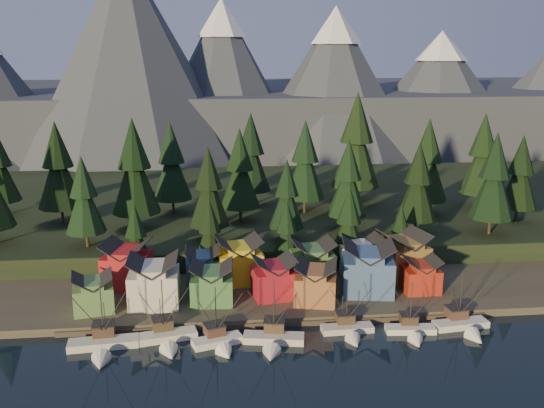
{
  "coord_description": "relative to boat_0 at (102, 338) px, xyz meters",
  "views": [
    {
      "loc": [
        -11.32,
        -87.63,
        50.43
      ],
      "look_at": [
        0.7,
        30.0,
        19.68
      ],
      "focal_mm": 40.0,
      "sensor_mm": 36.0,
      "label": 1
    }
  ],
  "objects": [
    {
      "name": "house_front_2",
      "position": [
        18.78,
        15.42,
        3.38
      ],
      "size": [
        8.53,
        8.59,
        8.0
      ],
      "rotation": [
        0.0,
        0.0,
        -0.04
      ],
      "color": "#3E713D",
      "rests_on": "shore_strip"
    },
    {
      "name": "tree_hill_17",
      "position": [
        98.57,
        49.11,
        16.17
      ],
      "size": [
        9.81,
        9.81,
        22.86
      ],
      "color": "#332319",
      "rests_on": "hillside"
    },
    {
      "name": "shore_strip",
      "position": [
        30.57,
        31.11,
        -1.58
      ],
      "size": [
        400.0,
        50.0,
        1.5
      ],
      "primitive_type": "cube",
      "color": "#3C382C",
      "rests_on": "ground"
    },
    {
      "name": "tree_hill_13",
      "position": [
        86.57,
        39.11,
        17.4
      ],
      "size": [
        10.78,
        10.78,
        25.11
      ],
      "color": "#332319",
      "rests_on": "hillside"
    },
    {
      "name": "boat_3",
      "position": [
        29.22,
        -0.93,
        0.02
      ],
      "size": [
        11.41,
        12.08,
        12.52
      ],
      "rotation": [
        0.0,
        0.0,
        -0.18
      ],
      "color": "beige",
      "rests_on": "ground"
    },
    {
      "name": "boat_2",
      "position": [
        19.83,
        -0.58,
        0.01
      ],
      "size": [
        9.48,
        10.09,
        11.65
      ],
      "rotation": [
        0.0,
        0.0,
        0.3
      ],
      "color": "white",
      "rests_on": "ground"
    },
    {
      "name": "house_back_3",
      "position": [
        40.43,
        24.75,
        3.87
      ],
      "size": [
        9.35,
        8.46,
        8.94
      ],
      "rotation": [
        0.0,
        0.0,
        0.08
      ],
      "color": "#42703D",
      "rests_on": "shore_strip"
    },
    {
      "name": "tree_hill_15",
      "position": [
        30.57,
        73.11,
        18.32
      ],
      "size": [
        11.5,
        11.5,
        26.78
      ],
      "color": "#332319",
      "rests_on": "hillside"
    },
    {
      "name": "tree_hill_7",
      "position": [
        36.57,
        39.11,
        14.35
      ],
      "size": [
        8.39,
        8.39,
        19.55
      ],
      "color": "#332319",
      "rests_on": "hillside"
    },
    {
      "name": "tree_hill_3",
      "position": [
        0.57,
        51.11,
        19.07
      ],
      "size": [
        12.09,
        12.09,
        28.15
      ],
      "color": "#332319",
      "rests_on": "hillside"
    },
    {
      "name": "house_back_1",
      "position": [
        17.07,
        24.58,
        3.42
      ],
      "size": [
        7.33,
        7.42,
        8.08
      ],
      "rotation": [
        0.0,
        0.0,
        0.02
      ],
      "color": "#355A7E",
      "rests_on": "shore_strip"
    },
    {
      "name": "boat_6",
      "position": [
        64.69,
        1.21,
        -0.06
      ],
      "size": [
        10.77,
        11.52,
        12.02
      ],
      "rotation": [
        0.0,
        0.0,
        0.12
      ],
      "color": "silver",
      "rests_on": "ground"
    },
    {
      "name": "tree_hill_11",
      "position": [
        68.57,
        41.11,
        16.1
      ],
      "size": [
        9.76,
        9.76,
        22.73
      ],
      "color": "#332319",
      "rests_on": "hillside"
    },
    {
      "name": "hillside",
      "position": [
        30.57,
        81.11,
        0.67
      ],
      "size": [
        420.0,
        100.0,
        6.0
      ],
      "primitive_type": "cube",
      "color": "black",
      "rests_on": "ground"
    },
    {
      "name": "tree_shore_1",
      "position": [
        18.57,
        31.11,
        8.58
      ],
      "size": [
        7.4,
        7.4,
        17.23
      ],
      "color": "#332319",
      "rests_on": "shore_strip"
    },
    {
      "name": "tree_hill_5",
      "position": [
        18.57,
        41.11,
        15.99
      ],
      "size": [
        9.67,
        9.67,
        22.53
      ],
      "color": "#332319",
      "rests_on": "hillside"
    },
    {
      "name": "tree_hill_8",
      "position": [
        44.57,
        63.11,
        17.69
      ],
      "size": [
        11.0,
        11.0,
        25.63
      ],
      "color": "#332319",
      "rests_on": "hillside"
    },
    {
      "name": "house_front_3",
      "position": [
        31.18,
        16.7,
        3.55
      ],
      "size": [
        9.18,
        8.85,
        8.33
      ],
      "rotation": [
        0.0,
        0.0,
        0.14
      ],
      "color": "maroon",
      "rests_on": "shore_strip"
    },
    {
      "name": "tree_shore_4",
      "position": [
        61.57,
        31.11,
        7.07
      ],
      "size": [
        6.21,
        6.21,
        14.47
      ],
      "color": "#332319",
      "rests_on": "shore_strip"
    },
    {
      "name": "tree_hill_2",
      "position": [
        -9.43,
        39.11,
        15.24
      ],
      "size": [
        9.09,
        9.09,
        21.17
      ],
      "color": "#332319",
      "rests_on": "hillside"
    },
    {
      "name": "house_front_5",
      "position": [
        50.39,
        16.72,
        4.77
      ],
      "size": [
        11.46,
        10.69,
        10.66
      ],
      "rotation": [
        0.0,
        0.0,
        -0.16
      ],
      "color": "#395788",
      "rests_on": "shore_strip"
    },
    {
      "name": "tree_hill_9",
      "position": [
        52.57,
        46.11,
        16.25
      ],
      "size": [
        9.88,
        9.88,
        23.02
      ],
      "color": "#332319",
      "rests_on": "hillside"
    },
    {
      "name": "tree_hill_14",
      "position": [
        94.57,
        63.11,
        18.4
      ],
      "size": [
        11.57,
        11.57,
        26.94
      ],
      "color": "#332319",
      "rests_on": "hillside"
    },
    {
      "name": "tree_shore_3",
      "position": [
        49.57,
        31.11,
        9.64
      ],
      "size": [
        8.23,
        8.23,
        19.16
      ],
      "color": "#332319",
      "rests_on": "shore_strip"
    },
    {
      "name": "house_front_1",
      "position": [
        7.59,
        15.13,
        4.34
      ],
      "size": [
        9.52,
        9.14,
        9.83
      ],
      "rotation": [
        0.0,
        0.0,
        -0.0
      ],
      "color": "beige",
      "rests_on": "shore_strip"
    },
    {
      "name": "tree_hill_6",
      "position": [
        26.57,
        56.11,
        17.18
      ],
      "size": [
        10.6,
        10.6,
        24.7
      ],
      "color": "#332319",
      "rests_on": "hillside"
    },
    {
      "name": "ground",
      "position": [
        30.57,
        -8.89,
        -2.33
      ],
      "size": [
        500.0,
        500.0,
        0.0
      ],
      "primitive_type": "plane",
      "color": "black",
      "rests_on": "ground"
    },
    {
      "name": "house_back_2",
      "position": [
        24.57,
        25.39,
        4.32
      ],
      "size": [
        10.54,
        9.92,
        9.8
      ],
      "rotation": [
        0.0,
        0.0,
        0.17
      ],
      "color": "gold",
      "rests_on": "shore_strip"
    },
    {
      "name": "boat_4",
      "position": [
        43.28,
        1.74,
        -0.24
      ],
      "size": [
        9.81,
        10.62,
        11.1
      ],
      "rotation": [
        0.0,
        0.0,
        0.05
      ],
      "color": "beige",
      "rests_on": "ground"
    },
    {
      "name": "mountain_ridge",
      "position": [
        26.38,
        204.7,
        23.73
      ],
      "size": [
        560.0,
        190.0,
        90.0
      ],
      "color": "#4A4F5F",
      "rests_on": "ground"
    },
    {
      "name": "boat_1",
      "position": [
        10.52,
        1.68,
        -0.08
      ],
      "size": [
        12.08,
        12.73,
        12.37
      ],
      "rotation": [
        0.0,
        0.0,
        0.22
      ],
      "color": "silver",
      "rests_on": "ground"
    },
    {
      "name": "house_front_0",
      "position": [
        -3.75,
        13.5,
        3.05
      ],
      "size": [
        8.6,
        8.28,
        7.37
      ],
      "rotation": [
        0.0,
        0.0,
        0.2
      ],
      "color": "#558045",
      "rests_on": "shore_strip"
    },
    {
      "name": "dock",
      "position": [
        30.57,
        7.61,
        -1.83
      ],
      "size": [
        80.0,
        4.0,
        1.0
      ],
      "primitive_type": "cube",
      "color": "#473E32",
      "rests_on": "ground"
    },
    {
      "name": "boat_5",
      "position": [
        54.55,
        0.36,
        -0.33
      ],
      "size": [
        9.43,
        10.14,
        10.58
      ],
      "rotation": [
        0.0,
        0.0,
        -0.08
      ],
      "color": "white",
      "rests_on": "ground"
    },
    {
      "name": "tree_shore_0",
      "position": [
        2.57,
        31.11,
        8.06
      ],
      "size": [
        6.98,
        6.98,
        16.27
      ],
      "color": "#332319",
      "rests_on": "shore_strip"
    },
    {
      "name": "tree_hill_4",
      "position": [
        8.57,
        66.11,
        17.51
      ],
      "size": [
        10.86,
        10.86,
        25.3
      ],
      "color": "#332319",
      "rests_on": "hillside"
    },
    {
      "name": "house_front_4",
      "position": [
        39.2,
        13.46,
        3.45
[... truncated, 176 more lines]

